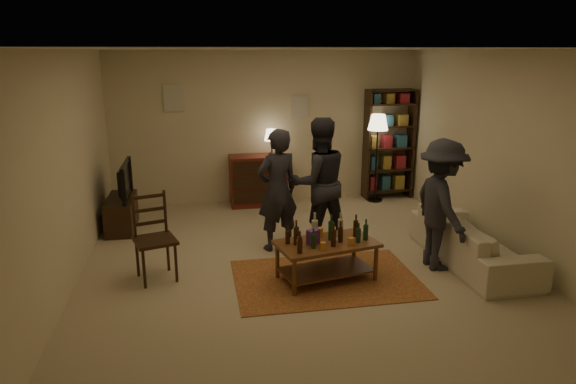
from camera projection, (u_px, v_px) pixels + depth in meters
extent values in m
plane|color=#C6B793|center=(300.00, 263.00, 6.72)|extent=(6.00, 6.00, 0.00)
plane|color=beige|center=(267.00, 128.00, 9.21)|extent=(5.50, 0.00, 5.50)
plane|color=beige|center=(66.00, 171.00, 5.88)|extent=(0.00, 6.00, 6.00)
plane|color=beige|center=(502.00, 154.00, 6.84)|extent=(0.00, 6.00, 6.00)
plane|color=beige|center=(390.00, 251.00, 3.52)|extent=(5.50, 0.00, 5.50)
plane|color=white|center=(301.00, 49.00, 6.00)|extent=(6.00, 6.00, 0.00)
cube|color=beige|center=(174.00, 98.00, 8.76)|extent=(0.35, 0.03, 0.45)
cube|color=beige|center=(300.00, 107.00, 9.20)|extent=(0.30, 0.03, 0.40)
cube|color=maroon|center=(326.00, 279.00, 6.23)|extent=(2.20, 1.50, 0.01)
cube|color=brown|center=(327.00, 244.00, 6.10)|extent=(1.29, 0.87, 0.04)
cube|color=brown|center=(326.00, 270.00, 6.19)|extent=(1.17, 0.76, 0.02)
cylinder|color=brown|center=(294.00, 278.00, 5.74)|extent=(0.05, 0.05, 0.44)
cylinder|color=brown|center=(376.00, 264.00, 6.13)|extent=(0.05, 0.05, 0.44)
cylinder|color=brown|center=(277.00, 261.00, 6.21)|extent=(0.05, 0.05, 0.44)
cylinder|color=brown|center=(354.00, 249.00, 6.60)|extent=(0.05, 0.05, 0.44)
cylinder|color=orange|center=(300.00, 244.00, 5.92)|extent=(0.07, 0.07, 0.10)
cylinder|color=orange|center=(323.00, 246.00, 5.85)|extent=(0.07, 0.07, 0.09)
cylinder|color=orange|center=(320.00, 232.00, 6.28)|extent=(0.07, 0.07, 0.11)
cylinder|color=orange|center=(351.00, 241.00, 6.00)|extent=(0.07, 0.07, 0.09)
cube|color=#6B389C|center=(312.00, 236.00, 6.03)|extent=(0.17, 0.15, 0.18)
cylinder|color=gray|center=(336.00, 240.00, 6.12)|extent=(0.12, 0.12, 0.02)
cube|color=black|center=(155.00, 240.00, 6.11)|extent=(0.58, 0.58, 0.04)
cylinder|color=black|center=(144.00, 269.00, 5.93)|extent=(0.04, 0.04, 0.49)
cylinder|color=black|center=(176.00, 263.00, 6.10)|extent=(0.04, 0.04, 0.49)
cylinder|color=black|center=(137.00, 258.00, 6.26)|extent=(0.04, 0.04, 0.49)
cylinder|color=black|center=(168.00, 252.00, 6.42)|extent=(0.04, 0.04, 0.49)
cube|color=black|center=(150.00, 212.00, 6.19)|extent=(0.37, 0.14, 0.55)
cube|color=black|center=(122.00, 213.00, 7.94)|extent=(0.40, 1.00, 0.50)
imported|color=black|center=(120.00, 180.00, 7.80)|extent=(0.13, 0.97, 0.56)
cube|color=maroon|center=(258.00, 180.00, 9.15)|extent=(1.00, 0.48, 0.90)
cube|color=black|center=(260.00, 196.00, 8.97)|extent=(0.92, 0.02, 0.22)
cube|color=black|center=(260.00, 182.00, 8.90)|extent=(0.92, 0.02, 0.22)
cube|color=black|center=(260.00, 167.00, 8.83)|extent=(0.92, 0.02, 0.22)
cylinder|color=black|center=(272.00, 154.00, 9.06)|extent=(0.12, 0.12, 0.04)
cylinder|color=black|center=(272.00, 147.00, 9.03)|extent=(0.02, 0.02, 0.22)
cone|color=#FFE5B2|center=(272.00, 135.00, 8.97)|extent=(0.26, 0.26, 0.20)
cube|color=black|center=(367.00, 146.00, 9.41)|extent=(0.04, 0.34, 2.00)
cube|color=black|center=(411.00, 144.00, 9.56)|extent=(0.04, 0.34, 2.00)
cube|color=black|center=(386.00, 189.00, 9.71)|extent=(0.90, 0.34, 0.03)
cube|color=black|center=(388.00, 169.00, 9.60)|extent=(0.90, 0.34, 0.03)
cube|color=black|center=(389.00, 148.00, 9.50)|extent=(0.90, 0.34, 0.03)
cube|color=black|center=(390.00, 126.00, 9.39)|extent=(0.90, 0.34, 0.03)
cube|color=black|center=(391.00, 104.00, 9.28)|extent=(0.90, 0.34, 0.03)
cube|color=black|center=(392.00, 90.00, 9.22)|extent=(0.90, 0.34, 0.03)
cube|color=maroon|center=(372.00, 183.00, 9.62)|extent=(0.12, 0.22, 0.26)
cube|color=#265772|center=(384.00, 182.00, 9.66)|extent=(0.15, 0.22, 0.26)
cube|color=olive|center=(398.00, 181.00, 9.71)|extent=(0.18, 0.22, 0.26)
cube|color=#265772|center=(373.00, 162.00, 9.51)|extent=(0.12, 0.22, 0.24)
cube|color=olive|center=(385.00, 162.00, 9.56)|extent=(0.15, 0.22, 0.24)
cube|color=maroon|center=(399.00, 161.00, 9.61)|extent=(0.18, 0.22, 0.24)
cube|color=olive|center=(374.00, 141.00, 9.41)|extent=(0.12, 0.22, 0.22)
cube|color=maroon|center=(386.00, 141.00, 9.45)|extent=(0.15, 0.22, 0.22)
cube|color=#265772|center=(400.00, 141.00, 9.50)|extent=(0.18, 0.22, 0.22)
cube|color=maroon|center=(374.00, 120.00, 9.31)|extent=(0.12, 0.22, 0.20)
cube|color=#265772|center=(388.00, 120.00, 9.35)|extent=(0.15, 0.22, 0.20)
cube|color=olive|center=(402.00, 119.00, 9.40)|extent=(0.18, 0.22, 0.20)
cube|color=#265772|center=(375.00, 98.00, 9.20)|extent=(0.12, 0.22, 0.18)
cube|color=olive|center=(389.00, 98.00, 9.25)|extent=(0.15, 0.22, 0.18)
cube|color=maroon|center=(403.00, 98.00, 9.29)|extent=(0.18, 0.22, 0.18)
cylinder|color=black|center=(375.00, 200.00, 9.50)|extent=(0.28, 0.28, 0.03)
cylinder|color=black|center=(376.00, 163.00, 9.32)|extent=(0.03, 0.03, 1.41)
cone|color=#FFE5B2|center=(378.00, 122.00, 9.12)|extent=(0.36, 0.36, 0.28)
imported|color=beige|center=(472.00, 241.00, 6.64)|extent=(0.81, 2.08, 0.61)
imported|color=#24242B|center=(277.00, 190.00, 6.99)|extent=(0.72, 0.59, 1.69)
imported|color=#25252C|center=(318.00, 183.00, 7.14)|extent=(0.98, 0.82, 1.82)
imported|color=#27272E|center=(441.00, 205.00, 6.38)|extent=(0.62, 1.07, 1.65)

